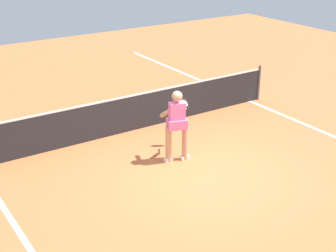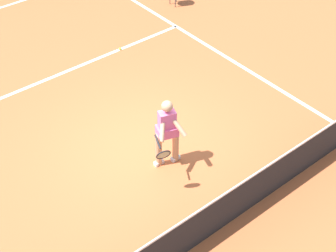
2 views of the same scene
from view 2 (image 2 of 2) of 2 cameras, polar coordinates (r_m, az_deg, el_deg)
The scene contains 6 objects.
ground_plane at distance 10.70m, azimuth -2.68°, elevation -2.24°, with size 26.38×26.38×0.00m, color #C66638.
service_line_marking at distance 13.05m, azimuth -11.83°, elevation 5.81°, with size 7.45×0.10×0.01m, color white.
sideline_left_marking at distance 12.73m, azimuth 10.87°, elevation 5.00°, with size 0.10×18.29×0.01m, color white.
court_net at distance 9.03m, azimuth 7.23°, elevation -8.73°, with size 8.13×0.08×0.99m.
tennis_player at distance 9.75m, azimuth -0.09°, elevation -0.61°, with size 0.97×0.87×1.55m.
tennis_ball_near at distance 13.73m, azimuth -5.39°, elevation 8.61°, with size 0.07×0.07×0.07m, color #D1E533.
Camera 2 is at (4.54, 6.40, 7.27)m, focal length 54.33 mm.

